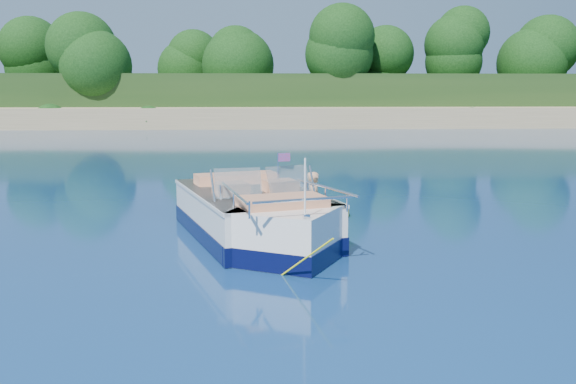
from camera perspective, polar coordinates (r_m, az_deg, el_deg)
The scene contains 6 objects.
ground at distance 11.91m, azimuth -4.56°, elevation -5.03°, with size 160.00×160.00×0.00m, color #0B254F.
shoreline at distance 75.34m, azimuth -3.19°, elevation 7.75°, with size 170.00×59.00×6.00m.
treeline at distance 52.62m, azimuth -3.31°, elevation 12.08°, with size 150.00×7.12×8.19m.
motorboat at distance 12.39m, azimuth -2.65°, elevation -2.52°, with size 3.41×6.11×2.10m.
tow_tube at distance 14.84m, azimuth 2.84°, elevation -1.78°, with size 1.77×1.77×0.36m.
boy at distance 14.84m, azimuth 2.27°, elevation -2.15°, with size 0.56×0.36×1.52m, color tan.
Camera 1 is at (0.36, -11.54, 2.93)m, focal length 40.00 mm.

